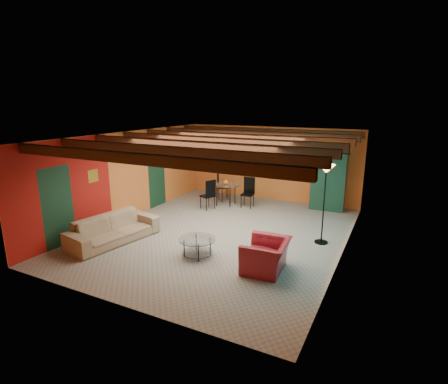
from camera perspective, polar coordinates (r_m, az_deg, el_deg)
The scene contains 11 objects.
room at distance 9.42m, azimuth -0.25°, elevation 7.03°, with size 6.52×8.01×2.71m.
sofa at distance 9.68m, azimuth -17.46°, elevation -5.73°, with size 2.39×0.93×0.70m, color #8D765B.
armchair at distance 7.80m, azimuth 6.83°, elevation -10.19°, with size 1.06×0.93×0.69m, color maroon.
coffee_table at distance 8.48m, azimuth -4.35°, elevation -8.92°, with size 0.87×0.87×0.45m, color white, non-canonical shape.
dining_table at distance 12.44m, azimuth 0.32°, elevation 0.25°, with size 2.01×2.01×1.05m, color white, non-canonical shape.
armoire at distance 12.37m, azimuth 16.64°, elevation 1.56°, with size 1.08×0.53×1.89m, color brown.
floor_lamp at distance 9.30m, azimuth 15.87°, elevation -1.95°, with size 0.43×0.43×2.08m, color black, non-canonical shape.
ceiling_fan at distance 9.32m, azimuth -0.56°, elevation 6.94°, with size 1.50×1.50×0.44m, color #472614, non-canonical shape.
painting at distance 13.35m, azimuth 3.84°, elevation 6.14°, with size 1.05×0.03×0.65m, color black.
potted_plant at distance 12.17m, azimuth 17.04°, elevation 7.00°, with size 0.43×0.37×0.48m, color #26661E.
vase at distance 12.30m, azimuth 0.32°, elevation 3.01°, with size 0.17×0.17×0.18m, color orange.
Camera 1 is at (4.24, -8.21, 3.59)m, focal length 28.22 mm.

